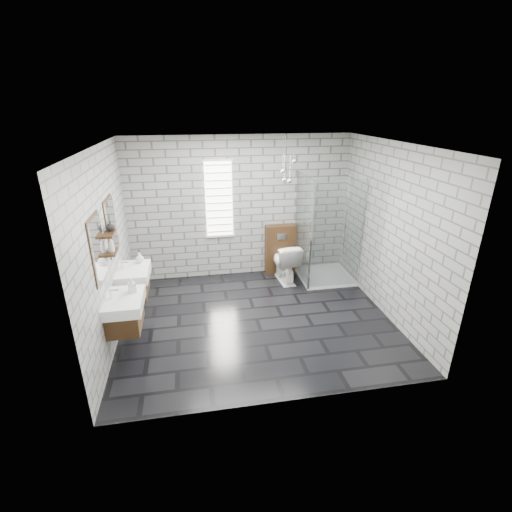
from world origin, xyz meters
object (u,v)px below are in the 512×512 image
object	(u,v)px
shower_enclosure	(323,256)
vanity_left	(122,304)
toilet	(285,262)
vanity_right	(131,274)
cistern_panel	(280,249)

from	to	relation	value
shower_enclosure	vanity_left	bearing A→B (deg)	-153.68
vanity_left	shower_enclosure	distance (m)	3.81
vanity_left	shower_enclosure	world-z (taller)	shower_enclosure
shower_enclosure	toilet	bearing A→B (deg)	170.57
vanity_right	vanity_left	bearing A→B (deg)	-90.00
toilet	vanity_right	bearing A→B (deg)	13.30
vanity_left	shower_enclosure	size ratio (longest dim) A/B	0.77
vanity_left	cistern_panel	size ratio (longest dim) A/B	1.57
vanity_right	toilet	xyz separation A→B (m)	(2.69, 0.88, -0.37)
vanity_right	shower_enclosure	xyz separation A→B (m)	(3.41, 0.76, -0.25)
vanity_right	shower_enclosure	world-z (taller)	shower_enclosure
vanity_right	toilet	size ratio (longest dim) A/B	2.03
toilet	cistern_panel	bearing A→B (deg)	-94.75
shower_enclosure	toilet	world-z (taller)	shower_enclosure
cistern_panel	toilet	xyz separation A→B (m)	(0.00, -0.40, -0.11)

